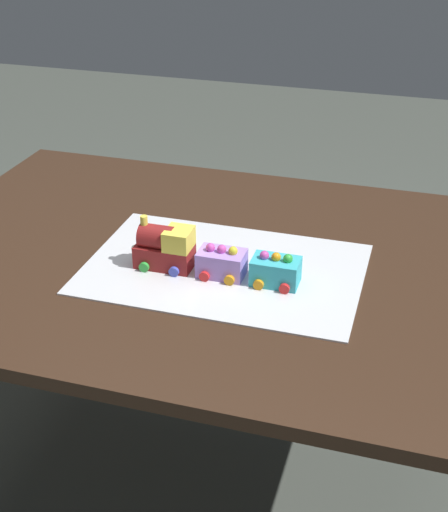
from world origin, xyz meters
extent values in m
plane|color=#474C44|center=(0.00, 0.00, 0.00)|extent=(8.00, 8.00, 0.00)
cube|color=#382316|center=(0.00, 0.00, 0.72)|extent=(1.40, 1.00, 0.03)
cube|color=#382316|center=(-0.64, 0.44, 0.35)|extent=(0.07, 0.07, 0.71)
cube|color=silver|center=(0.06, -0.05, 0.74)|extent=(0.60, 0.40, 0.00)
cube|color=maroon|center=(-0.07, -0.08, 0.77)|extent=(0.12, 0.06, 0.05)
cylinder|color=maroon|center=(-0.08, -0.08, 0.81)|extent=(0.08, 0.05, 0.05)
cube|color=#F4E04C|center=(-0.03, -0.08, 0.82)|extent=(0.06, 0.06, 0.04)
cylinder|color=#F4E04C|center=(-0.11, -0.08, 0.84)|extent=(0.02, 0.02, 0.03)
sphere|color=#F4EFCC|center=(-0.13, -0.08, 0.78)|extent=(0.02, 0.02, 0.02)
cylinder|color=green|center=(-0.10, -0.12, 0.76)|extent=(0.02, 0.01, 0.02)
cylinder|color=#4C59D8|center=(-0.03, -0.12, 0.76)|extent=(0.02, 0.01, 0.02)
cylinder|color=green|center=(-0.10, -0.04, 0.76)|extent=(0.02, 0.01, 0.02)
cylinder|color=red|center=(-0.03, -0.04, 0.76)|extent=(0.02, 0.01, 0.02)
cube|color=#AD84E0|center=(0.06, -0.08, 0.77)|extent=(0.10, 0.06, 0.06)
cylinder|color=red|center=(0.04, -0.12, 0.76)|extent=(0.02, 0.01, 0.02)
cylinder|color=orange|center=(0.09, -0.12, 0.76)|extent=(0.02, 0.01, 0.02)
cylinder|color=orange|center=(0.04, -0.04, 0.76)|extent=(0.02, 0.01, 0.02)
cylinder|color=#4C59D8|center=(0.09, -0.04, 0.76)|extent=(0.02, 0.01, 0.02)
sphere|color=yellow|center=(0.09, -0.08, 0.81)|extent=(0.02, 0.02, 0.02)
sphere|color=#D84CB2|center=(0.06, -0.08, 0.81)|extent=(0.02, 0.02, 0.02)
sphere|color=#D84CB2|center=(0.04, -0.08, 0.81)|extent=(0.02, 0.02, 0.02)
cube|color=#38B7C6|center=(0.18, -0.08, 0.77)|extent=(0.10, 0.06, 0.06)
cylinder|color=orange|center=(0.16, -0.12, 0.76)|extent=(0.02, 0.01, 0.02)
cylinder|color=red|center=(0.21, -0.12, 0.76)|extent=(0.02, 0.01, 0.02)
cylinder|color=orange|center=(0.16, -0.04, 0.76)|extent=(0.02, 0.01, 0.02)
cylinder|color=yellow|center=(0.21, -0.04, 0.76)|extent=(0.02, 0.01, 0.02)
sphere|color=green|center=(0.21, -0.08, 0.81)|extent=(0.02, 0.02, 0.02)
sphere|color=#D84CB2|center=(0.16, -0.08, 0.81)|extent=(0.02, 0.02, 0.02)
sphere|color=orange|center=(0.18, -0.08, 0.81)|extent=(0.02, 0.02, 0.02)
camera|label=1|loc=(0.45, -1.36, 1.53)|focal=50.47mm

